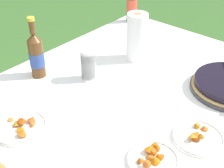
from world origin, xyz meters
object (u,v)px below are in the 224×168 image
snack_plate_left (198,137)px  snack_plate_right (153,159)px  cup_stack (88,65)px  cider_bottle_green (132,2)px  cider_bottle_amber (36,55)px  paper_towel_roll (137,37)px  snack_plate_near (21,127)px

snack_plate_left → snack_plate_right: (-0.21, 0.07, 0.00)m
cup_stack → cider_bottle_green: cider_bottle_green is taller
cider_bottle_amber → paper_towel_roll: size_ratio=1.19×
cider_bottle_green → snack_plate_right: cider_bottle_green is taller
snack_plate_near → snack_plate_left: bearing=-53.9°
snack_plate_right → paper_towel_roll: paper_towel_roll is taller
snack_plate_left → snack_plate_right: snack_plate_left is taller
snack_plate_left → paper_towel_roll: 0.67m
cider_bottle_green → paper_towel_roll: (-0.40, -0.34, -0.01)m
cider_bottle_amber → snack_plate_right: 0.78m
cup_stack → snack_plate_left: (-0.03, -0.62, -0.07)m
snack_plate_near → paper_towel_roll: (0.76, 0.00, 0.12)m
cup_stack → paper_towel_roll: bearing=-9.4°
cider_bottle_amber → paper_towel_roll: 0.53m
cider_bottle_green → snack_plate_right: (-0.95, -0.84, -0.13)m
cup_stack → snack_plate_near: cup_stack is taller
snack_plate_near → cider_bottle_green: bearing=16.5°
cup_stack → snack_plate_right: bearing=-113.1°
paper_towel_roll → cider_bottle_green: bearing=40.7°
cider_bottle_amber → snack_plate_left: (0.11, -0.83, -0.11)m
cup_stack → snack_plate_near: bearing=-173.2°
cider_bottle_amber → cider_bottle_green: bearing=5.1°
snack_plate_left → paper_towel_roll: bearing=58.5°
cider_bottle_green → paper_towel_roll: 0.53m
cider_bottle_green → snack_plate_near: size_ratio=1.66×
cider_bottle_amber → snack_plate_left: 0.85m
snack_plate_near → snack_plate_right: snack_plate_near is taller
cider_bottle_green → paper_towel_roll: bearing=-139.3°
snack_plate_left → cup_stack: bearing=87.4°
cider_bottle_amber → snack_plate_near: bearing=-138.4°
snack_plate_left → cider_bottle_green: bearing=50.6°
cup_stack → snack_plate_right: 0.60m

